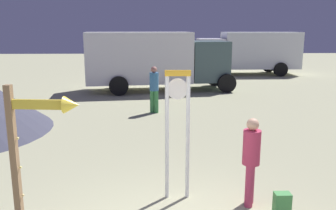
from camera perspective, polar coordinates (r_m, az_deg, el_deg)
The scene contains 7 objects.
standing_clock at distance 6.29m, azimuth 1.53°, elevation -2.87°, with size 0.45×0.11×2.35m.
arrow_sign at distance 5.54m, azimuth -20.40°, elevation -4.46°, with size 1.09×0.29×2.26m.
person_near_clock at distance 6.33m, azimuth 13.18°, elevation -8.19°, with size 0.30×0.30×1.57m.
backpack at distance 6.39m, azimuth 17.78°, elevation -14.94°, with size 0.26×0.22×0.40m.
person_distant at distance 12.97m, azimuth -2.25°, elevation 2.88°, with size 0.33×0.33×1.71m.
box_truck_near at distance 17.68m, azimuth -2.16°, elevation 7.43°, with size 7.35×3.15×2.88m.
box_truck_far at distance 24.70m, azimuth 12.92°, elevation 8.42°, with size 6.89×2.68×2.81m.
Camera 1 is at (-0.27, -4.45, 3.05)m, focal length 38.02 mm.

